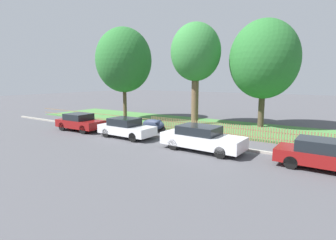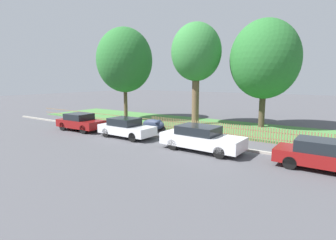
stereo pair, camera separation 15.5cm
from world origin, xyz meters
name	(u,v)px [view 1 (the left image)]	position (x,y,z in m)	size (l,w,h in m)	color
ground_plane	(209,145)	(0.00, 0.00, 0.00)	(120.00, 120.00, 0.00)	#4C4C51
kerb_stone	(209,144)	(0.00, 0.10, 0.06)	(41.99, 0.20, 0.12)	#9E998E
grass_strip	(242,129)	(0.00, 6.15, 0.01)	(41.99, 7.06, 0.01)	#477F3D
park_fence	(226,130)	(0.00, 2.63, 0.48)	(41.99, 0.05, 0.96)	olive
parked_car_silver_hatchback	(80,122)	(-10.07, -1.21, 0.67)	(3.80, 1.81, 1.29)	maroon
parked_car_black_saloon	(126,128)	(-5.53, -1.07, 0.66)	(3.89, 1.68, 1.30)	silver
parked_car_navy_estate	(202,138)	(0.14, -1.25, 0.70)	(4.57, 1.86, 1.36)	silver
parked_car_red_compact	(324,155)	(5.86, -1.06, 0.66)	(3.98, 1.72, 1.30)	maroon
covered_motorcycle	(154,124)	(-4.87, 1.15, 0.62)	(1.97, 0.77, 1.00)	black
tree_nearest_kerb	(124,60)	(-11.18, 4.96, 5.64)	(5.26, 5.26, 8.67)	brown
tree_behind_motorcycle	(196,53)	(-4.19, 6.16, 6.03)	(4.19, 4.19, 8.51)	brown
tree_mid_park	(264,60)	(0.94, 7.95, 5.39)	(5.39, 5.39, 8.51)	#473828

